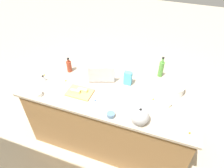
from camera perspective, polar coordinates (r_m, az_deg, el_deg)
ground_plane at (r=3.00m, az=-0.00°, el=-13.91°), size 12.00×12.00×0.00m
island_counter at (r=2.65m, az=-0.00°, el=-8.22°), size 2.00×0.96×0.90m
laptop at (r=2.42m, az=-2.92°, el=2.40°), size 0.37×0.32×0.22m
mixing_bowl_large at (r=2.33m, az=16.86°, el=-1.03°), size 0.25×0.25×0.11m
bottle_olive at (r=2.50m, az=13.70°, el=4.24°), size 0.06×0.06×0.27m
bottle_soy at (r=2.58m, az=-12.00°, el=4.97°), size 0.06×0.06×0.20m
kettle at (r=1.94m, az=7.79°, el=-9.02°), size 0.21×0.18×0.20m
cutting_board at (r=2.28m, az=-9.08°, el=-2.40°), size 0.28×0.19×0.02m
butter_stick_left at (r=2.26m, az=-8.32°, el=-1.69°), size 0.11×0.04×0.04m
butter_stick_right at (r=2.26m, az=-10.37°, el=-2.00°), size 0.11×0.05×0.04m
ramekin_small at (r=2.01m, az=-0.32°, el=-8.69°), size 0.08×0.08×0.04m
ramekin_medium at (r=2.36m, az=-20.25°, el=-2.64°), size 0.10×0.10×0.05m
ramekin_wide at (r=2.19m, az=15.46°, el=-5.41°), size 0.08×0.08×0.04m
kitchen_timer at (r=2.53m, az=-18.82°, el=1.48°), size 0.07×0.07×0.08m
candy_bag at (r=2.33m, az=4.50°, el=1.66°), size 0.09×0.06×0.17m
candy_0 at (r=2.22m, az=11.55°, el=-4.22°), size 0.01×0.01×0.01m
candy_1 at (r=2.02m, az=21.08°, el=-12.79°), size 0.02×0.02×0.02m
candy_2 at (r=2.47m, az=-12.94°, el=0.94°), size 0.02×0.02×0.02m
candy_3 at (r=2.63m, az=-18.58°, el=2.44°), size 0.02×0.02×0.02m
candy_4 at (r=2.17m, az=-4.79°, el=-4.62°), size 0.02×0.02×0.02m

